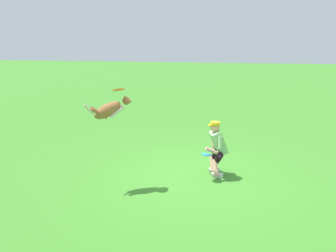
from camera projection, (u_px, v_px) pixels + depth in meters
ground_plane at (197, 175)px, 8.23m from camera, size 60.00×60.00×0.00m
person at (217, 147)px, 8.08m from camera, size 0.54×0.67×1.29m
dog at (110, 109)px, 7.21m from camera, size 0.93×0.56×0.53m
frisbee_flying at (119, 90)px, 7.19m from camera, size 0.27×0.26×0.12m
frisbee_held at (206, 155)px, 7.83m from camera, size 0.30×0.30×0.07m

